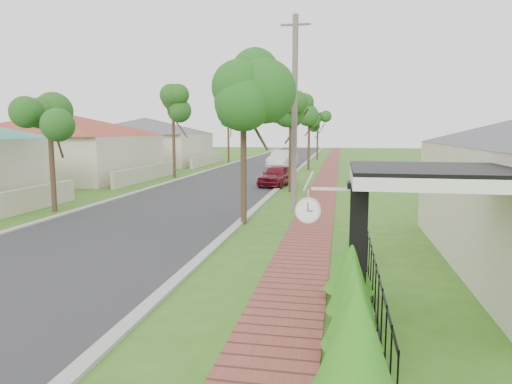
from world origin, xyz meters
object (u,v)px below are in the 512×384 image
Objects in this scene: parked_car_white at (282,160)px; utility_pole at (295,114)px; porch_post at (357,261)px; near_tree at (243,91)px; parked_car_red at (277,176)px; station_clock at (310,209)px.

parked_car_white is 0.61× the size of utility_pole.
porch_post is 0.32× the size of utility_pole.
parked_car_red is at bearing 92.01° from near_tree.
station_clock is at bearing -69.50° from parked_car_red.
parked_car_white is at bearing 93.98° from near_tree.
parked_car_red is 19.30m from station_clock.
porch_post is 2.33× the size of station_clock.
parked_car_white is at bearing 98.61° from utility_pole.
utility_pole is at bearing 63.43° from near_tree.
porch_post is at bearing -78.44° from utility_pole.
porch_post is 0.52× the size of parked_car_white.
utility_pole reaches higher than parked_car_white.
parked_car_red is at bearing -77.34° from parked_car_white.
station_clock is at bearing 155.27° from porch_post.
utility_pole is at bearing 101.56° from porch_post.
parked_car_white is 4.49× the size of station_clock.
utility_pole reaches higher than near_tree.
parked_car_white is at bearing 106.45° from parked_car_red.
near_tree reaches higher than parked_car_red.
parked_car_white is 24.27m from near_tree.
porch_post reaches higher than station_clock.
porch_post is 0.42× the size of near_tree.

